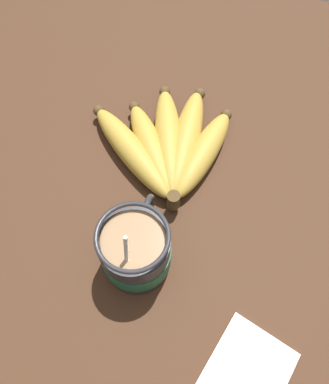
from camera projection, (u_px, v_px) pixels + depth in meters
table at (161, 235)px, 57.76cm from camera, size 122.26×122.26×3.02cm
coffee_mug at (136, 251)px, 50.19cm from camera, size 13.44×9.58×14.30cm
banana_bunch at (168, 146)px, 61.05cm from camera, size 24.05×24.89×4.47cm
napkin at (243, 381)px, 46.82cm from camera, size 15.94×13.39×0.60cm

